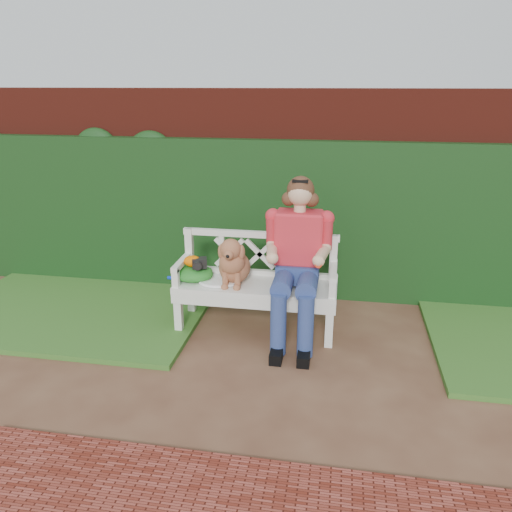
# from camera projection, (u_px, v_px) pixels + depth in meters

# --- Properties ---
(ground) EXTENTS (60.00, 60.00, 0.00)m
(ground) POSITION_uv_depth(u_px,v_px,m) (304.00, 377.00, 4.03)
(ground) COLOR #533021
(brick_wall) EXTENTS (10.00, 0.30, 2.20)m
(brick_wall) POSITION_uv_depth(u_px,v_px,m) (321.00, 194.00, 5.44)
(brick_wall) COLOR #5C1A11
(brick_wall) RESTS_ON ground
(ivy_hedge) EXTENTS (10.00, 0.18, 1.70)m
(ivy_hedge) POSITION_uv_depth(u_px,v_px,m) (319.00, 222.00, 5.32)
(ivy_hedge) COLOR #163B13
(ivy_hedge) RESTS_ON ground
(grass_left) EXTENTS (2.60, 2.00, 0.05)m
(grass_left) POSITION_uv_depth(u_px,v_px,m) (83.00, 306.00, 5.25)
(grass_left) COLOR #2D5A1F
(grass_left) RESTS_ON ground
(garden_bench) EXTENTS (1.60, 0.65, 0.48)m
(garden_bench) POSITION_uv_depth(u_px,v_px,m) (256.00, 307.00, 4.74)
(garden_bench) COLOR white
(garden_bench) RESTS_ON ground
(seated_woman) EXTENTS (0.65, 0.86, 1.51)m
(seated_woman) POSITION_uv_depth(u_px,v_px,m) (298.00, 259.00, 4.49)
(seated_woman) COLOR #C82055
(seated_woman) RESTS_ON ground
(dog) EXTENTS (0.35, 0.46, 0.47)m
(dog) POSITION_uv_depth(u_px,v_px,m) (234.00, 259.00, 4.59)
(dog) COLOR #A05723
(dog) RESTS_ON garden_bench
(tennis_racket) EXTENTS (0.77, 0.55, 0.03)m
(tennis_racket) POSITION_uv_depth(u_px,v_px,m) (214.00, 281.00, 4.67)
(tennis_racket) COLOR silver
(tennis_racket) RESTS_ON garden_bench
(green_bag) EXTENTS (0.46, 0.40, 0.13)m
(green_bag) POSITION_uv_depth(u_px,v_px,m) (193.00, 273.00, 4.72)
(green_bag) COLOR #168C23
(green_bag) RESTS_ON garden_bench
(camera_item) EXTENTS (0.16, 0.14, 0.09)m
(camera_item) POSITION_uv_depth(u_px,v_px,m) (199.00, 263.00, 4.67)
(camera_item) COLOR black
(camera_item) RESTS_ON green_bag
(baseball_glove) EXTENTS (0.18, 0.14, 0.11)m
(baseball_glove) POSITION_uv_depth(u_px,v_px,m) (193.00, 261.00, 4.68)
(baseball_glove) COLOR #F46A00
(baseball_glove) RESTS_ON green_bag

